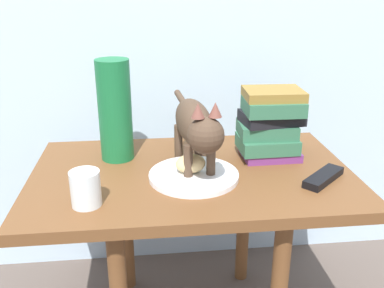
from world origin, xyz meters
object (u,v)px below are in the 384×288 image
Objects in this scene: bread_roll at (191,164)px; cat at (196,125)px; side_table at (192,194)px; green_vase at (115,111)px; plate at (195,175)px; book_stack at (270,124)px; candle_jar at (86,190)px; tv_remote at (324,177)px.

cat reaches higher than bread_roll.
green_vase is at bearing 150.34° from side_table.
side_table is 0.32m from green_vase.
green_vase is at bearing 142.69° from plate.
cat is at bearing -2.98° from side_table.
book_stack is 0.56m from candle_jar.
side_table is 10.28× the size of candle_jar.
green_vase is (-0.21, 0.12, 0.22)m from side_table.
cat reaches higher than candle_jar.
candle_jar is (-0.50, -0.24, -0.06)m from book_stack.
side_table is 10.92× the size of bread_roll.
book_stack is (0.24, 0.12, 0.06)m from bread_roll.
green_vase is (-0.44, 0.04, 0.04)m from book_stack.
green_vase is at bearing 151.33° from cat.
tv_remote is at bearing -21.65° from green_vase.
plate is 2.80× the size of candle_jar.
cat is 3.19× the size of tv_remote.
candle_jar is (-0.06, -0.28, -0.11)m from green_vase.
cat is at bearing 64.70° from bread_roll.
candle_jar is at bearing -154.54° from bread_roll.
book_stack reaches higher than side_table.
plate is at bearing 23.34° from candle_jar.
book_stack is 0.70× the size of green_vase.
book_stack is at bearing 18.66° from side_table.
tv_remote is (0.33, -0.10, 0.08)m from side_table.
side_table is at bearing 31.02° from candle_jar.
side_table is 5.83× the size of tv_remote.
green_vase reaches higher than side_table.
plate reaches higher than side_table.
cat is 0.36m from tv_remote.
book_stack is 0.45m from green_vase.
cat is (0.01, 0.04, 0.13)m from plate.
plate is 1.59× the size of tv_remote.
plate is 0.13m from cat.
side_table is 0.30m from book_stack.
cat is at bearing 121.57° from tv_remote.
plate is at bearing -84.35° from side_table.
side_table is at bearing 95.65° from plate.
side_table is at bearing 78.22° from bread_roll.
side_table is 0.33m from candle_jar.
book_stack reaches higher than tv_remote.
bread_roll is at bearing -154.46° from book_stack.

